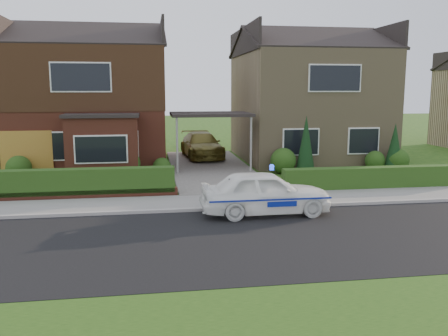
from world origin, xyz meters
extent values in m
plane|color=#1C4312|center=(0.00, 0.00, 0.00)|extent=(120.00, 120.00, 0.00)
cube|color=black|center=(0.00, 0.00, 0.00)|extent=(60.00, 6.00, 0.02)
cube|color=#9E9993|center=(0.00, 3.05, 0.06)|extent=(60.00, 0.16, 0.12)
cube|color=slate|center=(0.00, 4.10, 0.05)|extent=(60.00, 2.00, 0.10)
cube|color=#1C4312|center=(0.00, -5.00, 0.00)|extent=(60.00, 4.00, 0.01)
cube|color=#666059|center=(0.00, 11.00, 0.06)|extent=(3.80, 12.00, 0.12)
cube|color=brown|center=(-5.80, 14.00, 2.90)|extent=(7.20, 8.00, 5.80)
cube|color=white|center=(-7.38, 9.98, 1.40)|extent=(1.80, 0.08, 1.30)
cube|color=white|center=(-4.22, 9.98, 1.40)|extent=(1.60, 0.08, 1.30)
cube|color=white|center=(-5.80, 9.98, 4.40)|extent=(2.60, 0.08, 1.30)
cube|color=black|center=(-5.80, 14.00, 4.35)|extent=(7.26, 8.06, 2.90)
cube|color=brown|center=(-4.94, 9.30, 1.35)|extent=(3.00, 1.40, 2.70)
cube|color=black|center=(-4.94, 9.30, 2.77)|extent=(3.20, 1.60, 0.14)
cube|color=#947F5B|center=(5.80, 14.00, 2.90)|extent=(7.20, 8.00, 5.80)
cube|color=white|center=(4.22, 9.98, 1.40)|extent=(1.80, 0.08, 1.30)
cube|color=white|center=(7.38, 9.98, 1.40)|extent=(1.60, 0.08, 1.30)
cube|color=white|center=(5.80, 9.98, 4.40)|extent=(2.60, 0.08, 1.30)
cube|color=black|center=(0.00, 11.00, 2.70)|extent=(3.80, 3.00, 0.14)
cylinder|color=gray|center=(-1.70, 9.60, 1.35)|extent=(0.10, 0.10, 2.70)
cylinder|color=gray|center=(1.70, 9.60, 1.35)|extent=(0.10, 0.10, 2.70)
cube|color=#986121|center=(-8.25, 9.96, 1.05)|extent=(2.20, 0.10, 2.10)
cube|color=brown|center=(-5.80, 5.30, 0.18)|extent=(7.70, 0.25, 0.36)
cube|color=#1C3A12|center=(-5.80, 5.45, 0.00)|extent=(7.50, 0.55, 0.90)
cube|color=#1C3A12|center=(5.80, 5.35, 0.00)|extent=(7.50, 0.55, 0.80)
sphere|color=#1C3A12|center=(-8.50, 9.50, 0.54)|extent=(1.08, 1.08, 1.08)
sphere|color=#1C3A12|center=(-4.00, 9.30, 0.66)|extent=(1.32, 1.32, 1.32)
sphere|color=#1C3A12|center=(-2.40, 9.60, 0.42)|extent=(0.84, 0.84, 0.84)
sphere|color=#1C3A12|center=(3.20, 9.40, 0.60)|extent=(1.20, 1.20, 1.20)
sphere|color=#1C3A12|center=(7.80, 9.50, 0.48)|extent=(0.96, 0.96, 0.96)
sphere|color=#1C3A12|center=(8.80, 9.20, 0.54)|extent=(1.08, 1.08, 1.08)
cone|color=black|center=(4.20, 9.20, 1.30)|extent=(0.90, 0.90, 2.60)
cone|color=black|center=(8.60, 9.20, 1.10)|extent=(0.90, 0.90, 2.20)
imported|color=white|center=(0.62, 2.40, 0.69)|extent=(1.66, 4.05, 1.38)
sphere|color=#193FF2|center=(0.82, 2.40, 1.46)|extent=(0.17, 0.17, 0.17)
cube|color=navy|center=(0.62, 1.58, 0.63)|extent=(3.72, 0.02, 0.05)
cube|color=navy|center=(0.62, 3.22, 0.63)|extent=(3.72, 0.01, 0.05)
ellipsoid|color=black|center=(-0.51, 2.30, 0.96)|extent=(0.22, 0.17, 0.21)
sphere|color=white|center=(-0.50, 2.24, 0.95)|extent=(0.11, 0.11, 0.11)
sphere|color=black|center=(-0.49, 2.28, 1.10)|extent=(0.13, 0.13, 0.13)
cone|color=black|center=(-0.54, 2.29, 1.17)|extent=(0.04, 0.04, 0.05)
cone|color=black|center=(-0.45, 2.29, 1.17)|extent=(0.04, 0.04, 0.05)
imported|color=olive|center=(-0.06, 14.50, 0.80)|extent=(2.26, 4.84, 1.37)
imported|color=gray|center=(-4.07, 8.87, 0.34)|extent=(0.36, 0.24, 0.67)
imported|color=gray|center=(-3.77, 6.97, 0.37)|extent=(0.49, 0.49, 0.74)
camera|label=1|loc=(-2.88, -11.67, 3.88)|focal=38.00mm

